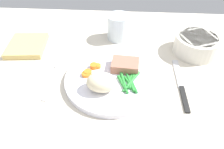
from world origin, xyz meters
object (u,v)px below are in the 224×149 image
at_px(salad_bowl, 197,43).
at_px(fork, 53,79).
at_px(meat_portion, 125,65).
at_px(water_glass, 119,28).
at_px(napkin, 27,46).
at_px(knife, 181,85).
at_px(dinner_plate, 112,79).

bearing_deg(salad_bowl, fork, -159.50).
xyz_separation_m(meat_portion, water_glass, (-0.03, 0.19, 0.01)).
bearing_deg(napkin, salad_bowl, 1.34).
bearing_deg(napkin, knife, -16.98).
relative_size(meat_portion, salad_bowl, 0.55).
relative_size(dinner_plate, salad_bowl, 1.85).
bearing_deg(dinner_plate, fork, -179.13).
height_order(water_glass, salad_bowl, water_glass).
relative_size(fork, napkin, 1.24).
relative_size(fork, salad_bowl, 1.18).
bearing_deg(knife, salad_bowl, 62.27).
bearing_deg(meat_portion, water_glass, 98.31).
bearing_deg(salad_bowl, knife, -113.86).
bearing_deg(water_glass, salad_bowl, -15.55).
bearing_deg(fork, meat_portion, 16.01).
distance_m(dinner_plate, meat_portion, 0.06).
distance_m(salad_bowl, napkin, 0.56).
distance_m(water_glass, salad_bowl, 0.26).
xyz_separation_m(fork, knife, (0.36, -0.00, -0.00)).
relative_size(dinner_plate, water_glass, 3.03).
height_order(knife, salad_bowl, salad_bowl).
xyz_separation_m(dinner_plate, water_glass, (0.01, 0.23, 0.03)).
xyz_separation_m(knife, napkin, (-0.48, 0.15, 0.01)).
bearing_deg(water_glass, knife, -51.79).
distance_m(fork, salad_bowl, 0.46).
bearing_deg(napkin, dinner_plate, -26.21).
height_order(dinner_plate, fork, dinner_plate).
relative_size(salad_bowl, napkin, 1.05).
bearing_deg(salad_bowl, water_glass, 164.45).
relative_size(knife, water_glass, 2.39).
xyz_separation_m(water_glass, napkin, (-0.30, -0.08, -0.03)).
bearing_deg(dinner_plate, napkin, 153.79).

